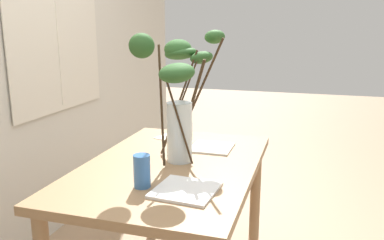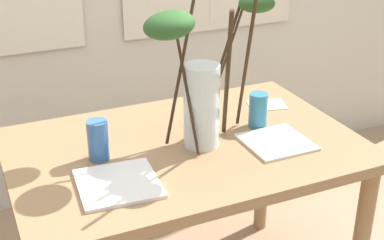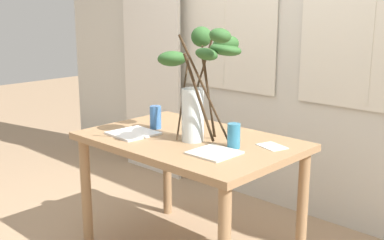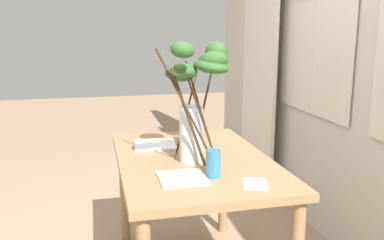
{
  "view_description": "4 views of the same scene",
  "coord_description": "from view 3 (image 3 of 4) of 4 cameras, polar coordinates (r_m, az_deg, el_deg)",
  "views": [
    {
      "loc": [
        -1.73,
        -0.63,
        1.41
      ],
      "look_at": [
        0.11,
        -0.07,
        0.95
      ],
      "focal_mm": 37.07,
      "sensor_mm": 36.0,
      "label": 1
    },
    {
      "loc": [
        -0.68,
        -1.59,
        1.65
      ],
      "look_at": [
        -0.0,
        -0.07,
        0.87
      ],
      "focal_mm": 51.15,
      "sensor_mm": 36.0,
      "label": 2
    },
    {
      "loc": [
        1.86,
        -1.94,
        1.5
      ],
      "look_at": [
        0.09,
        -0.08,
        0.88
      ],
      "focal_mm": 45.37,
      "sensor_mm": 36.0,
      "label": 3
    },
    {
      "loc": [
        2.14,
        -0.52,
        1.44
      ],
      "look_at": [
        0.07,
        -0.03,
        0.98
      ],
      "focal_mm": 39.36,
      "sensor_mm": 36.0,
      "label": 4
    }
  ],
  "objects": [
    {
      "name": "vase_with_branches",
      "position": [
        2.64,
        1.01,
        5.18
      ],
      "size": [
        0.58,
        0.44,
        0.65
      ],
      "color": "silver",
      "rests_on": "dining_table"
    },
    {
      "name": "drinking_glass_blue_right",
      "position": [
        2.59,
        4.93,
        -1.86
      ],
      "size": [
        0.07,
        0.07,
        0.13
      ],
      "primitive_type": "cylinder",
      "color": "teal",
      "rests_on": "dining_table"
    },
    {
      "name": "back_wall_with_windows",
      "position": [
        3.55,
        12.0,
        10.23
      ],
      "size": [
        5.32,
        0.14,
        2.61
      ],
      "color": "beige",
      "rests_on": "ground"
    },
    {
      "name": "napkin_folded",
      "position": [
        2.66,
        9.39,
        -3.08
      ],
      "size": [
        0.18,
        0.15,
        0.0
      ],
      "primitive_type": "cube",
      "rotation": [
        0.0,
        0.0,
        -0.29
      ],
      "color": "silver",
      "rests_on": "dining_table"
    },
    {
      "name": "curtain_sheer_side",
      "position": [
        4.29,
        -4.86,
        8.72
      ],
      "size": [
        0.7,
        0.03,
        2.29
      ],
      "primitive_type": "cube",
      "color": "silver",
      "rests_on": "ground"
    },
    {
      "name": "plate_square_left",
      "position": [
        2.89,
        -6.94,
        -1.56
      ],
      "size": [
        0.26,
        0.26,
        0.01
      ],
      "primitive_type": "cube",
      "rotation": [
        0.0,
        0.0,
        -0.08
      ],
      "color": "white",
      "rests_on": "dining_table"
    },
    {
      "name": "plate_square_right",
      "position": [
        2.51,
        2.62,
        -3.86
      ],
      "size": [
        0.22,
        0.22,
        0.01
      ],
      "primitive_type": "cube",
      "rotation": [
        0.0,
        0.0,
        0.0
      ],
      "color": "silver",
      "rests_on": "dining_table"
    },
    {
      "name": "dining_table",
      "position": [
        2.82,
        -0.3,
        -4.11
      ],
      "size": [
        1.23,
        0.81,
        0.75
      ],
      "color": "#93704C",
      "rests_on": "ground"
    },
    {
      "name": "drinking_glass_blue_left",
      "position": [
        3.0,
        -4.31,
        0.33
      ],
      "size": [
        0.07,
        0.07,
        0.14
      ],
      "primitive_type": "cylinder",
      "color": "#386BAD",
      "rests_on": "dining_table"
    }
  ]
}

